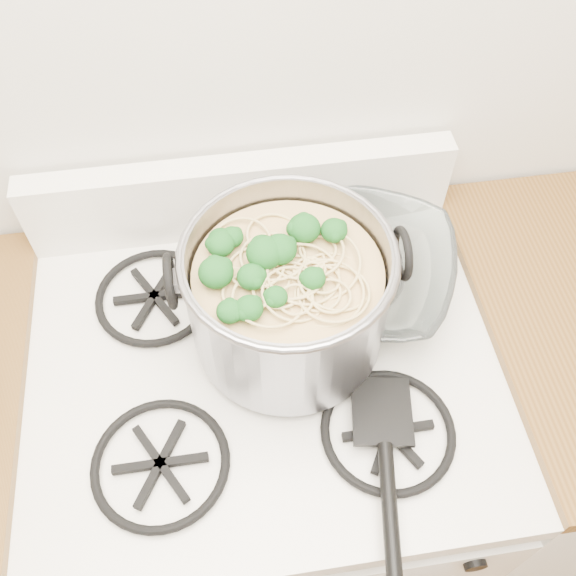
# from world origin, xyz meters

# --- Properties ---
(gas_range) EXTENTS (0.76, 0.66, 0.92)m
(gas_range) POSITION_xyz_m (0.00, 1.26, 0.44)
(gas_range) COLOR white
(gas_range) RESTS_ON ground
(counter_left) EXTENTS (0.25, 0.65, 0.92)m
(counter_left) POSITION_xyz_m (-0.51, 1.26, 0.46)
(counter_left) COLOR silver
(counter_left) RESTS_ON ground
(stock_pot) EXTENTS (0.35, 0.32, 0.21)m
(stock_pot) POSITION_xyz_m (0.05, 1.30, 1.02)
(stock_pot) COLOR gray
(stock_pot) RESTS_ON gas_range
(spatula) EXTENTS (0.34, 0.35, 0.02)m
(spatula) POSITION_xyz_m (0.16, 1.14, 0.94)
(spatula) COLOR black
(spatula) RESTS_ON gas_range
(glass_bowl) EXTENTS (0.17, 0.17, 0.03)m
(glass_bowl) POSITION_xyz_m (0.18, 1.38, 0.94)
(glass_bowl) COLOR white
(glass_bowl) RESTS_ON gas_range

